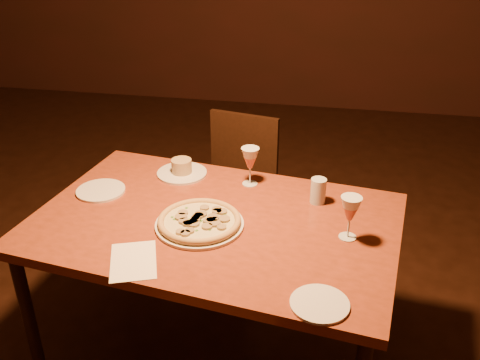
# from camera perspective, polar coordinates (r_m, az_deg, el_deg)

# --- Properties ---
(dining_table) EXTENTS (1.49, 1.07, 0.74)m
(dining_table) POSITION_cam_1_polar(r_m,az_deg,el_deg) (2.09, -2.70, -5.73)
(dining_table) COLOR #94381F
(dining_table) RESTS_ON floor
(chair_far) EXTENTS (0.46, 0.46, 0.81)m
(chair_far) POSITION_cam_1_polar(r_m,az_deg,el_deg) (2.91, -0.43, -0.24)
(chair_far) COLOR black
(chair_far) RESTS_ON floor
(pizza_plate) EXTENTS (0.33, 0.33, 0.04)m
(pizza_plate) POSITION_cam_1_polar(r_m,az_deg,el_deg) (2.01, -4.35, -4.43)
(pizza_plate) COLOR silver
(pizza_plate) RESTS_ON dining_table
(ramekin_saucer) EXTENTS (0.22, 0.22, 0.07)m
(ramekin_saucer) POSITION_cam_1_polar(r_m,az_deg,el_deg) (2.39, -6.23, 1.12)
(ramekin_saucer) COLOR silver
(ramekin_saucer) RESTS_ON dining_table
(wine_glass_far) EXTENTS (0.08, 0.08, 0.17)m
(wine_glass_far) POSITION_cam_1_polar(r_m,az_deg,el_deg) (2.26, 1.08, 1.46)
(wine_glass_far) COLOR #BD5F4F
(wine_glass_far) RESTS_ON dining_table
(wine_glass_right) EXTENTS (0.08, 0.08, 0.17)m
(wine_glass_right) POSITION_cam_1_polar(r_m,az_deg,el_deg) (1.94, 11.61, -3.96)
(wine_glass_right) COLOR #BD5F4F
(wine_glass_right) RESTS_ON dining_table
(water_tumbler) EXTENTS (0.06, 0.06, 0.10)m
(water_tumbler) POSITION_cam_1_polar(r_m,az_deg,el_deg) (2.16, 8.34, -1.15)
(water_tumbler) COLOR #B4BFC4
(water_tumbler) RESTS_ON dining_table
(side_plate_left) EXTENTS (0.20, 0.20, 0.01)m
(side_plate_left) POSITION_cam_1_polar(r_m,az_deg,el_deg) (2.31, -14.63, -1.10)
(side_plate_left) COLOR silver
(side_plate_left) RESTS_ON dining_table
(side_plate_near) EXTENTS (0.18, 0.18, 0.01)m
(side_plate_near) POSITION_cam_1_polar(r_m,az_deg,el_deg) (1.67, 8.49, -12.94)
(side_plate_near) COLOR silver
(side_plate_near) RESTS_ON dining_table
(menu_card) EXTENTS (0.22, 0.26, 0.00)m
(menu_card) POSITION_cam_1_polar(r_m,az_deg,el_deg) (1.86, -11.30, -8.45)
(menu_card) COLOR white
(menu_card) RESTS_ON dining_table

